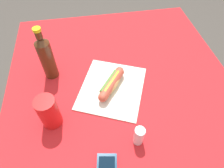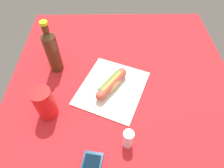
# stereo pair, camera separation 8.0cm
# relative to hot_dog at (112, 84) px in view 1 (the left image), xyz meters

# --- Properties ---
(ground_plane) EXTENTS (6.00, 6.00, 0.00)m
(ground_plane) POSITION_rel_hot_dog_xyz_m (-0.02, -0.05, -0.81)
(ground_plane) COLOR #47423D
(ground_plane) RESTS_ON ground
(dining_table) EXTENTS (1.21, 1.00, 0.78)m
(dining_table) POSITION_rel_hot_dog_xyz_m (-0.02, -0.05, -0.16)
(dining_table) COLOR brown
(dining_table) RESTS_ON ground
(paper_wrapper) EXTENTS (0.37, 0.35, 0.01)m
(paper_wrapper) POSITION_rel_hot_dog_xyz_m (-0.00, -0.00, -0.03)
(paper_wrapper) COLOR silver
(paper_wrapper) RESTS_ON dining_table
(hot_dog) EXTENTS (0.17, 0.14, 0.05)m
(hot_dog) POSITION_rel_hot_dog_xyz_m (0.00, 0.00, 0.00)
(hot_dog) COLOR tan
(hot_dog) RESTS_ON paper_wrapper
(soda_bottle) EXTENTS (0.06, 0.06, 0.25)m
(soda_bottle) POSITION_rel_hot_dog_xyz_m (0.13, 0.26, 0.08)
(soda_bottle) COLOR #4C2814
(soda_bottle) RESTS_ON dining_table
(drinking_cup) EXTENTS (0.07, 0.07, 0.14)m
(drinking_cup) POSITION_rel_hot_dog_xyz_m (-0.12, 0.25, 0.04)
(drinking_cup) COLOR red
(drinking_cup) RESTS_ON dining_table
(salt_shaker) EXTENTS (0.04, 0.04, 0.08)m
(salt_shaker) POSITION_rel_hot_dog_xyz_m (-0.25, -0.05, 0.01)
(salt_shaker) COLOR silver
(salt_shaker) RESTS_ON dining_table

